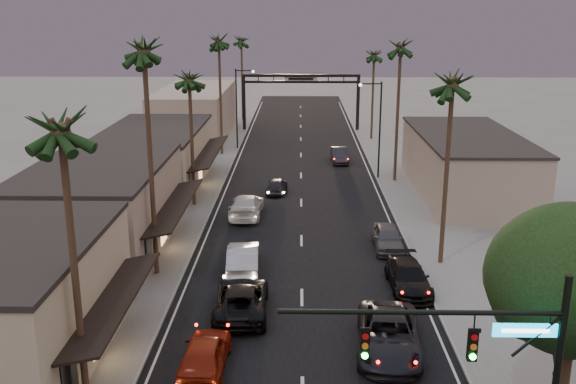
{
  "coord_description": "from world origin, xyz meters",
  "views": [
    {
      "loc": [
        -0.18,
        -13.18,
        15.12
      ],
      "look_at": [
        -0.98,
        31.37,
        2.5
      ],
      "focal_mm": 40.0,
      "sensor_mm": 36.0,
      "label": 1
    }
  ],
  "objects_px": {
    "streetlight_right": "(377,122)",
    "palm_rc": "(374,52)",
    "arch": "(301,88)",
    "curbside_black": "(408,277)",
    "oncoming_red": "(205,354)",
    "streetlight_left": "(239,102)",
    "oncoming_silver": "(243,258)",
    "curbside_near": "(389,335)",
    "palm_lc": "(189,74)",
    "palm_lb": "(143,44)",
    "oncoming_pickup": "(241,299)",
    "palm_rb": "(401,43)",
    "palm_la": "(60,120)",
    "palm_ra": "(453,78)",
    "traffic_signal": "(494,359)",
    "palm_far": "(241,38)",
    "palm_ld": "(219,38)"
  },
  "relations": [
    {
      "from": "streetlight_left",
      "to": "curbside_black",
      "type": "relative_size",
      "value": 1.73
    },
    {
      "from": "traffic_signal",
      "to": "streetlight_right",
      "type": "distance_m",
      "value": 41.02
    },
    {
      "from": "streetlight_right",
      "to": "palm_rc",
      "type": "xyz_separation_m",
      "value": [
        1.68,
        19.0,
        5.14
      ]
    },
    {
      "from": "arch",
      "to": "oncoming_red",
      "type": "xyz_separation_m",
      "value": [
        -4.24,
        -58.46,
        -4.72
      ]
    },
    {
      "from": "streetlight_left",
      "to": "palm_lb",
      "type": "height_order",
      "value": "palm_lb"
    },
    {
      "from": "palm_rb",
      "to": "oncoming_silver",
      "type": "distance_m",
      "value": 27.22
    },
    {
      "from": "streetlight_right",
      "to": "palm_lc",
      "type": "xyz_separation_m",
      "value": [
        -15.52,
        -9.0,
        5.14
      ]
    },
    {
      "from": "palm_rc",
      "to": "palm_ra",
      "type": "bearing_deg",
      "value": -90.0
    },
    {
      "from": "palm_lc",
      "to": "palm_rb",
      "type": "xyz_separation_m",
      "value": [
        17.2,
        8.0,
        1.95
      ]
    },
    {
      "from": "palm_lc",
      "to": "oncoming_silver",
      "type": "height_order",
      "value": "palm_lc"
    },
    {
      "from": "palm_lc",
      "to": "streetlight_left",
      "type": "bearing_deg",
      "value": 85.63
    },
    {
      "from": "palm_far",
      "to": "oncoming_pickup",
      "type": "height_order",
      "value": "palm_far"
    },
    {
      "from": "palm_lb",
      "to": "palm_ld",
      "type": "height_order",
      "value": "palm_lb"
    },
    {
      "from": "oncoming_silver",
      "to": "palm_rb",
      "type": "bearing_deg",
      "value": -122.91
    },
    {
      "from": "palm_la",
      "to": "palm_far",
      "type": "height_order",
      "value": "same"
    },
    {
      "from": "palm_lc",
      "to": "palm_lb",
      "type": "bearing_deg",
      "value": -90.0
    },
    {
      "from": "palm_la",
      "to": "curbside_near",
      "type": "relative_size",
      "value": 2.14
    },
    {
      "from": "palm_lc",
      "to": "oncoming_pickup",
      "type": "height_order",
      "value": "palm_lc"
    },
    {
      "from": "arch",
      "to": "curbside_near",
      "type": "distance_m",
      "value": 57.04
    },
    {
      "from": "oncoming_silver",
      "to": "curbside_near",
      "type": "bearing_deg",
      "value": 125.41
    },
    {
      "from": "palm_rc",
      "to": "oncoming_pickup",
      "type": "xyz_separation_m",
      "value": [
        -11.72,
        -46.96,
        -9.67
      ]
    },
    {
      "from": "streetlight_left",
      "to": "palm_lc",
      "type": "relative_size",
      "value": 0.74
    },
    {
      "from": "streetlight_left",
      "to": "oncoming_red",
      "type": "height_order",
      "value": "streetlight_left"
    },
    {
      "from": "palm_lc",
      "to": "curbside_black",
      "type": "height_order",
      "value": "palm_lc"
    },
    {
      "from": "palm_lb",
      "to": "oncoming_silver",
      "type": "bearing_deg",
      "value": 6.09
    },
    {
      "from": "arch",
      "to": "curbside_black",
      "type": "relative_size",
      "value": 2.92
    },
    {
      "from": "palm_far",
      "to": "curbside_black",
      "type": "relative_size",
      "value": 2.54
    },
    {
      "from": "oncoming_red",
      "to": "streetlight_left",
      "type": "bearing_deg",
      "value": -84.97
    },
    {
      "from": "palm_far",
      "to": "curbside_near",
      "type": "height_order",
      "value": "palm_far"
    },
    {
      "from": "palm_rc",
      "to": "oncoming_pickup",
      "type": "distance_m",
      "value": 49.35
    },
    {
      "from": "curbside_black",
      "to": "palm_rc",
      "type": "bearing_deg",
      "value": 84.95
    },
    {
      "from": "streetlight_left",
      "to": "palm_la",
      "type": "relative_size",
      "value": 0.68
    },
    {
      "from": "palm_rb",
      "to": "curbside_near",
      "type": "distance_m",
      "value": 33.14
    },
    {
      "from": "traffic_signal",
      "to": "curbside_black",
      "type": "xyz_separation_m",
      "value": [
        0.27,
        16.15,
        -4.33
      ]
    },
    {
      "from": "palm_ra",
      "to": "curbside_near",
      "type": "relative_size",
      "value": 2.14
    },
    {
      "from": "streetlight_right",
      "to": "palm_lc",
      "type": "height_order",
      "value": "palm_lc"
    },
    {
      "from": "streetlight_left",
      "to": "oncoming_silver",
      "type": "height_order",
      "value": "streetlight_left"
    },
    {
      "from": "traffic_signal",
      "to": "palm_rb",
      "type": "distance_m",
      "value": 40.77
    },
    {
      "from": "palm_lb",
      "to": "curbside_black",
      "type": "xyz_separation_m",
      "value": [
        14.56,
        -1.85,
        -12.63
      ]
    },
    {
      "from": "palm_lc",
      "to": "palm_rb",
      "type": "relative_size",
      "value": 0.86
    },
    {
      "from": "palm_lb",
      "to": "palm_far",
      "type": "xyz_separation_m",
      "value": [
        0.3,
        56.0,
        -1.94
      ]
    },
    {
      "from": "palm_lc",
      "to": "palm_rc",
      "type": "distance_m",
      "value": 32.86
    },
    {
      "from": "palm_rc",
      "to": "palm_la",
      "type": "bearing_deg",
      "value": -107.37
    },
    {
      "from": "palm_lb",
      "to": "curbside_near",
      "type": "relative_size",
      "value": 2.47
    },
    {
      "from": "palm_lc",
      "to": "palm_rc",
      "type": "bearing_deg",
      "value": 58.44
    },
    {
      "from": "palm_ld",
      "to": "curbside_black",
      "type": "bearing_deg",
      "value": -67.32
    },
    {
      "from": "palm_la",
      "to": "palm_lc",
      "type": "distance_m",
      "value": 27.02
    },
    {
      "from": "streetlight_right",
      "to": "curbside_black",
      "type": "distance_m",
      "value": 25.28
    },
    {
      "from": "oncoming_pickup",
      "to": "curbside_near",
      "type": "xyz_separation_m",
      "value": [
        7.07,
        -3.75,
        0.05
      ]
    },
    {
      "from": "oncoming_pickup",
      "to": "curbside_near",
      "type": "distance_m",
      "value": 8.0
    }
  ]
}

